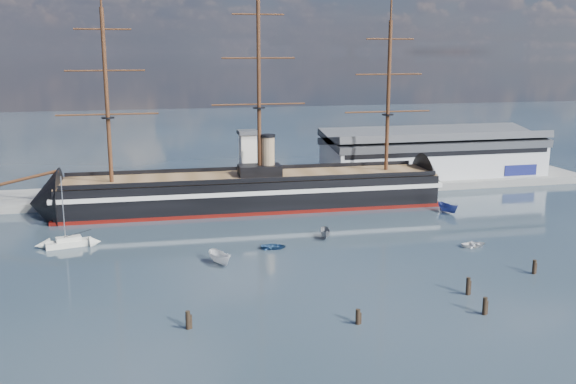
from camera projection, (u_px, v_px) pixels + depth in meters
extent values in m
plane|color=#182631|center=(262.00, 230.00, 134.10)|extent=(600.00, 600.00, 0.00)
cube|color=slate|center=(272.00, 192.00, 170.57)|extent=(180.00, 18.00, 2.00)
cube|color=#B7BABC|center=(433.00, 157.00, 183.80)|extent=(62.00, 20.00, 10.00)
cube|color=#3F4247|center=(434.00, 138.00, 182.60)|extent=(63.00, 21.00, 2.00)
cube|color=silver|center=(248.00, 161.00, 164.20)|extent=(4.00, 4.00, 14.00)
cube|color=#3F4247|center=(248.00, 132.00, 162.60)|extent=(5.00, 5.00, 1.00)
cube|color=black|center=(252.00, 191.00, 152.58)|extent=(88.45, 18.72, 7.00)
cube|color=silver|center=(252.00, 186.00, 152.33)|extent=(90.46, 19.02, 1.00)
cube|color=#540C08|center=(252.00, 206.00, 153.36)|extent=(90.46, 18.98, 0.90)
cone|color=black|center=(45.00, 203.00, 142.07)|extent=(14.48, 16.11, 15.68)
cone|color=black|center=(431.00, 183.00, 163.23)|extent=(11.48, 16.01, 15.68)
cube|color=brown|center=(251.00, 176.00, 151.81)|extent=(88.41, 17.44, 0.40)
cube|color=black|center=(260.00, 170.00, 151.97)|extent=(10.18, 6.31, 2.50)
cylinder|color=#9C815E|center=(268.00, 155.00, 151.68)|extent=(3.20, 3.20, 9.00)
cylinder|color=#381E0F|center=(17.00, 181.00, 139.68)|extent=(17.77, 1.25, 4.43)
cylinder|color=#381E0F|center=(107.00, 97.00, 140.43)|extent=(0.90, 0.90, 38.00)
cylinder|color=#381E0F|center=(259.00, 86.00, 147.74)|extent=(0.90, 0.90, 42.00)
cylinder|color=#381E0F|center=(388.00, 97.00, 155.66)|extent=(0.90, 0.90, 36.00)
cube|color=beige|center=(69.00, 244.00, 122.64)|extent=(8.93, 4.37, 1.14)
cube|color=beige|center=(69.00, 239.00, 122.45)|extent=(4.87, 2.81, 0.92)
cylinder|color=#B2B2B7|center=(63.00, 209.00, 121.04)|extent=(0.18, 0.18, 12.59)
imported|color=silver|center=(220.00, 265.00, 112.26)|extent=(7.89, 5.20, 2.96)
imported|color=navy|center=(273.00, 249.00, 121.33)|extent=(1.89, 3.19, 1.40)
imported|color=slate|center=(325.00, 238.00, 128.30)|extent=(6.41, 3.60, 2.42)
imported|color=white|center=(474.00, 247.00, 122.62)|extent=(1.24, 3.03, 1.41)
imported|color=#35438B|center=(448.00, 213.00, 148.48)|extent=(7.44, 4.43, 2.80)
cylinder|color=black|center=(188.00, 329.00, 86.25)|extent=(0.64, 0.64, 3.24)
cylinder|color=black|center=(358.00, 324.00, 87.75)|extent=(0.64, 0.64, 2.85)
cylinder|color=black|center=(468.00, 295.00, 98.36)|extent=(0.64, 0.64, 3.49)
cylinder|color=black|center=(534.00, 274.00, 107.67)|extent=(0.64, 0.64, 3.14)
cylinder|color=black|center=(484.00, 315.00, 90.94)|extent=(0.64, 0.64, 3.30)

